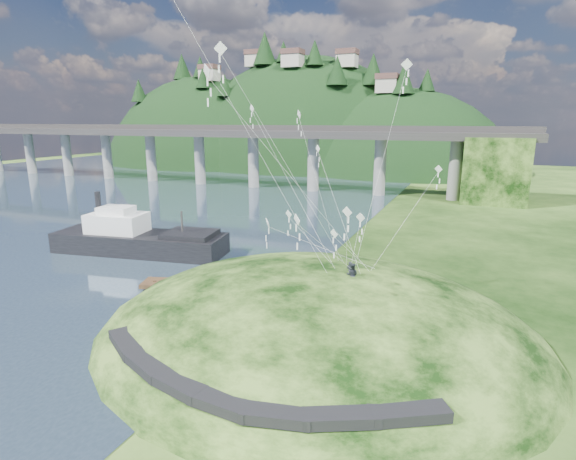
% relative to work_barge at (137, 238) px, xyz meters
% --- Properties ---
extents(ground, '(320.00, 320.00, 0.00)m').
position_rel_work_barge_xyz_m(ground, '(19.81, -13.95, -1.89)').
color(ground, black).
rests_on(ground, ground).
extents(grass_hill, '(36.00, 32.00, 13.00)m').
position_rel_work_barge_xyz_m(grass_hill, '(27.81, -11.95, -3.39)').
color(grass_hill, black).
rests_on(grass_hill, ground).
extents(footpath, '(22.29, 5.84, 0.83)m').
position_rel_work_barge_xyz_m(footpath, '(27.28, -23.69, 0.19)').
color(footpath, black).
rests_on(footpath, ground).
extents(bridge, '(160.00, 11.00, 15.00)m').
position_rel_work_barge_xyz_m(bridge, '(-6.64, 56.12, 7.81)').
color(bridge, '#2D2B2B').
rests_on(bridge, ground).
extents(far_ridge, '(153.00, 70.00, 94.50)m').
position_rel_work_barge_xyz_m(far_ridge, '(-23.77, 108.22, -9.33)').
color(far_ridge, black).
rests_on(far_ridge, ground).
extents(work_barge, '(22.27, 9.34, 7.56)m').
position_rel_work_barge_xyz_m(work_barge, '(0.00, 0.00, 0.00)').
color(work_barge, black).
rests_on(work_barge, ground).
extents(wooden_dock, '(15.54, 7.08, 1.11)m').
position_rel_work_barge_xyz_m(wooden_dock, '(16.22, -7.00, -1.41)').
color(wooden_dock, '#3E2819').
rests_on(wooden_dock, ground).
extents(kite_flyers, '(1.15, 1.39, 1.86)m').
position_rel_work_barge_xyz_m(kite_flyers, '(30.38, -11.18, 3.93)').
color(kite_flyers, '#242830').
rests_on(kite_flyers, ground).
extents(kite_swarm, '(18.21, 17.40, 20.50)m').
position_rel_work_barge_xyz_m(kite_swarm, '(26.03, -11.19, 12.38)').
color(kite_swarm, white).
rests_on(kite_swarm, ground).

